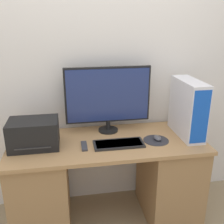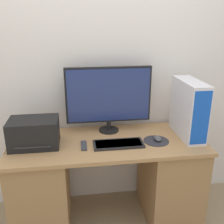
{
  "view_description": "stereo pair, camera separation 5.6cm",
  "coord_description": "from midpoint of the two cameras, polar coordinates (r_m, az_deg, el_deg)",
  "views": [
    {
      "loc": [
        -0.29,
        -1.57,
        1.7
      ],
      "look_at": [
        0.04,
        0.32,
        1.02
      ],
      "focal_mm": 42.0,
      "sensor_mm": 36.0,
      "label": 1
    },
    {
      "loc": [
        -0.23,
        -1.57,
        1.7
      ],
      "look_at": [
        0.04,
        0.32,
        1.02
      ],
      "focal_mm": 42.0,
      "sensor_mm": 36.0,
      "label": 2
    }
  ],
  "objects": [
    {
      "name": "wall_back",
      "position": [
        2.31,
        -1.56,
        10.95
      ],
      "size": [
        6.4,
        0.05,
        2.7
      ],
      "color": "white",
      "rests_on": "ground_plane"
    },
    {
      "name": "keyboard",
      "position": [
        2.06,
        2.2,
        -6.95
      ],
      "size": [
        0.39,
        0.17,
        0.02
      ],
      "color": "black",
      "rests_on": "desk"
    },
    {
      "name": "printer",
      "position": [
        2.09,
        -15.85,
        -4.39
      ],
      "size": [
        0.37,
        0.26,
        0.22
      ],
      "color": "black",
      "rests_on": "desk"
    },
    {
      "name": "remote_control",
      "position": [
        2.04,
        -5.36,
        -7.3
      ],
      "size": [
        0.04,
        0.15,
        0.02
      ],
      "color": "#38383D",
      "rests_on": "desk"
    },
    {
      "name": "mouse",
      "position": [
        2.16,
        10.65,
        -5.68
      ],
      "size": [
        0.06,
        0.1,
        0.03
      ],
      "color": "#4C4C51",
      "rests_on": "mousepad"
    },
    {
      "name": "mousepad",
      "position": [
        2.16,
        10.33,
        -6.21
      ],
      "size": [
        0.21,
        0.21,
        0.0
      ],
      "color": "#2D2D33",
      "rests_on": "desk"
    },
    {
      "name": "desk",
      "position": [
        2.31,
        -0.23,
        -14.6
      ],
      "size": [
        1.56,
        0.65,
        0.77
      ],
      "color": "tan",
      "rests_on": "ground_plane"
    },
    {
      "name": "monitor",
      "position": [
        2.2,
        -0.0,
        3.39
      ],
      "size": [
        0.72,
        0.17,
        0.56
      ],
      "color": "black",
      "rests_on": "desk"
    },
    {
      "name": "computer_tower",
      "position": [
        2.24,
        17.09,
        0.61
      ],
      "size": [
        0.15,
        0.44,
        0.47
      ],
      "color": "white",
      "rests_on": "desk"
    }
  ]
}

